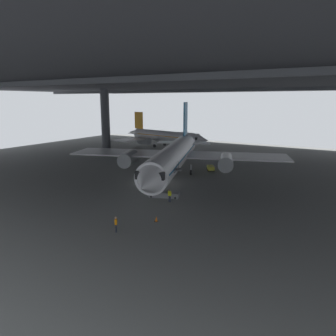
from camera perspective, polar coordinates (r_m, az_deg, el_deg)
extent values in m
plane|color=slate|center=(50.00, -2.77, -2.71)|extent=(110.00, 110.00, 0.00)
cylinder|color=#4C4F54|center=(81.90, -11.32, 8.43)|extent=(2.16, 2.16, 15.60)
cube|color=#38383D|center=(60.37, 4.50, 15.34)|extent=(121.00, 99.00, 1.20)
cube|color=#4C4F54|center=(39.67, -12.08, 15.33)|extent=(115.50, 0.50, 0.70)
cube|color=#4C4F54|center=(75.47, 10.18, 13.80)|extent=(115.50, 0.50, 0.70)
cylinder|color=white|center=(52.17, 0.94, 2.06)|extent=(14.25, 30.47, 4.14)
cone|color=white|center=(35.65, -3.91, -2.76)|extent=(5.49, 6.04, 4.06)
cube|color=black|center=(37.98, -2.91, -1.01)|extent=(4.29, 3.91, 0.91)
cone|color=white|center=(69.02, 3.45, 4.88)|extent=(5.54, 7.42, 3.52)
cube|color=#1972B2|center=(65.97, 3.21, 8.94)|extent=(1.74, 4.34, 6.78)
cube|color=white|center=(64.98, 5.56, 4.57)|extent=(6.10, 4.96, 0.16)
cube|color=white|center=(65.77, 0.51, 4.72)|extent=(6.10, 4.96, 0.16)
cube|color=white|center=(56.43, 12.64, 2.11)|extent=(18.84, 12.90, 0.24)
cylinder|color=#9EA3A8|center=(54.31, 10.48, 1.04)|extent=(4.22, 5.93, 2.57)
cube|color=white|center=(59.72, -8.41, 2.82)|extent=(18.84, 12.90, 0.24)
cylinder|color=#9EA3A8|center=(57.08, -7.16, 1.68)|extent=(4.22, 5.93, 2.57)
cube|color=#1972B2|center=(52.11, 0.94, 2.39)|extent=(13.57, 28.37, 0.16)
cylinder|color=#9EA3A8|center=(42.80, -1.49, -3.54)|extent=(0.20, 0.20, 1.15)
cylinder|color=black|center=(43.02, -1.48, -4.57)|extent=(0.58, 0.95, 0.90)
cylinder|color=#9EA3A8|center=(55.18, 4.21, 0.03)|extent=(0.20, 0.20, 1.15)
cylinder|color=black|center=(55.36, 4.20, -0.78)|extent=(0.58, 0.95, 0.90)
cylinder|color=#9EA3A8|center=(56.04, -1.22, 0.24)|extent=(0.20, 0.20, 1.15)
cylinder|color=black|center=(56.21, -1.22, -0.55)|extent=(0.58, 0.95, 0.90)
cube|color=slate|center=(42.75, -0.71, -4.81)|extent=(4.32, 2.77, 0.70)
cube|color=slate|center=(42.22, -0.72, -2.30)|extent=(3.98, 2.49, 3.27)
cube|color=slate|center=(41.53, 1.77, -0.29)|extent=(1.47, 1.59, 0.12)
cylinder|color=black|center=(42.00, 1.90, 0.55)|extent=(0.06, 0.06, 1.00)
cylinder|color=black|center=(40.85, 1.64, 0.21)|extent=(0.06, 0.06, 1.00)
cylinder|color=black|center=(43.18, 1.64, -4.92)|extent=(0.32, 0.21, 0.30)
cylinder|color=black|center=(41.86, 1.33, -5.47)|extent=(0.32, 0.21, 0.30)
cylinder|color=black|center=(43.81, -2.65, -4.67)|extent=(0.32, 0.21, 0.30)
cylinder|color=black|center=(42.51, -3.10, -5.21)|extent=(0.32, 0.21, 0.30)
cylinder|color=#232838|center=(32.05, -9.45, -10.83)|extent=(0.14, 0.14, 0.82)
cylinder|color=#232838|center=(32.22, -9.42, -10.70)|extent=(0.14, 0.14, 0.82)
cube|color=orange|center=(31.87, -9.48, -9.61)|extent=(0.38, 0.42, 0.58)
cylinder|color=orange|center=(31.65, -9.53, -9.71)|extent=(0.09, 0.09, 0.55)
cylinder|color=orange|center=(32.07, -9.44, -9.41)|extent=(0.09, 0.09, 0.55)
sphere|color=beige|center=(31.72, -9.51, -8.91)|extent=(0.22, 0.22, 0.22)
cylinder|color=#232838|center=(40.61, 0.19, -5.63)|extent=(0.14, 0.14, 0.85)
cylinder|color=#232838|center=(40.51, 0.39, -5.68)|extent=(0.14, 0.14, 0.85)
cube|color=yellow|center=(40.34, 0.29, -4.67)|extent=(0.39, 0.27, 0.60)
cylinder|color=yellow|center=(40.47, 0.04, -4.57)|extent=(0.09, 0.09, 0.57)
cylinder|color=yellow|center=(40.20, 0.55, -4.69)|extent=(0.09, 0.09, 0.57)
sphere|color=#8C6647|center=(40.22, 0.30, -4.09)|extent=(0.23, 0.23, 0.23)
cylinder|color=white|center=(87.34, -0.49, 5.79)|extent=(22.58, 7.28, 3.01)
cone|color=white|center=(79.51, 6.27, 5.08)|extent=(4.11, 3.59, 2.95)
cube|color=black|center=(80.57, 5.17, 5.47)|extent=(2.56, 2.91, 0.66)
cone|color=white|center=(96.14, -6.08, 6.49)|extent=(5.21, 3.44, 2.56)
cube|color=orange|center=(94.46, -5.35, 8.64)|extent=(3.27, 0.87, 4.92)
cube|color=white|center=(95.59, -4.04, 6.59)|extent=(3.15, 4.23, 0.16)
cube|color=white|center=(92.72, -5.91, 6.38)|extent=(3.15, 4.23, 0.16)
cube|color=white|center=(95.57, 1.04, 6.16)|extent=(7.79, 13.39, 0.24)
cylinder|color=#9EA3A8|center=(93.43, 1.20, 5.70)|extent=(4.20, 2.58, 1.86)
cube|color=white|center=(84.43, -5.89, 5.30)|extent=(7.79, 13.39, 0.24)
cylinder|color=#9EA3A8|center=(84.33, -4.37, 4.96)|extent=(4.20, 2.58, 1.86)
cube|color=orange|center=(87.31, -0.49, 5.94)|extent=(20.98, 7.02, 0.16)
cylinder|color=#9EA3A8|center=(82.75, 3.39, 4.12)|extent=(0.20, 0.20, 1.15)
cylinder|color=black|center=(82.87, 3.38, 3.57)|extent=(0.94, 0.47, 0.90)
cylinder|color=#9EA3A8|center=(90.57, -0.62, 4.84)|extent=(0.20, 0.20, 1.15)
cylinder|color=black|center=(90.67, -0.62, 4.34)|extent=(0.94, 0.47, 0.90)
cylinder|color=#9EA3A8|center=(87.53, -2.48, 4.57)|extent=(0.20, 0.20, 1.15)
cylinder|color=black|center=(87.64, -2.47, 4.05)|extent=(0.94, 0.47, 0.90)
cube|color=black|center=(34.48, -2.15, -9.67)|extent=(0.36, 0.36, 0.04)
cone|color=orange|center=(34.37, -2.15, -9.21)|extent=(0.30, 0.30, 0.56)
cube|color=yellow|center=(59.12, 7.76, 0.07)|extent=(2.14, 2.51, 0.70)
cylinder|color=black|center=(58.49, 8.38, -0.41)|extent=(0.38, 0.47, 0.44)
cylinder|color=black|center=(58.34, 7.31, -0.41)|extent=(0.38, 0.47, 0.44)
cylinder|color=black|center=(60.03, 8.18, -0.08)|extent=(0.38, 0.47, 0.44)
cylinder|color=black|center=(59.90, 7.14, -0.08)|extent=(0.38, 0.47, 0.44)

